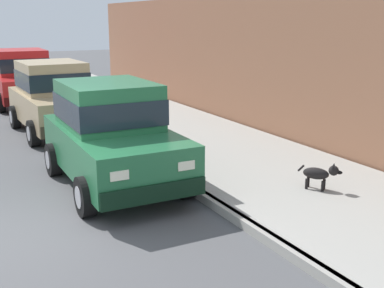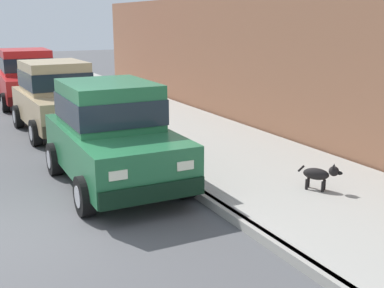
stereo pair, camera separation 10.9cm
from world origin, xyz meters
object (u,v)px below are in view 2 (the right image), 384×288
Objects in this scene: car_green_hatchback at (112,133)px; dog_black at (320,174)px; car_tan_hatchback at (57,96)px; car_red_sedan at (27,76)px.

car_green_hatchback reaches higher than dog_black.
car_tan_hatchback is (0.05, 4.81, 0.00)m from car_green_hatchback.
dog_black is at bearing -68.22° from car_tan_hatchback.
car_green_hatchback is 0.99× the size of car_tan_hatchback.
car_green_hatchback is 9.89m from car_red_sedan.
car_tan_hatchback is at bearing 111.78° from dog_black.
car_red_sedan reaches higher than car_tan_hatchback.
car_tan_hatchback is at bearing -90.35° from car_red_sedan.
car_green_hatchback is at bearing 141.39° from dog_black.
car_red_sedan is 12.53m from dog_black.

